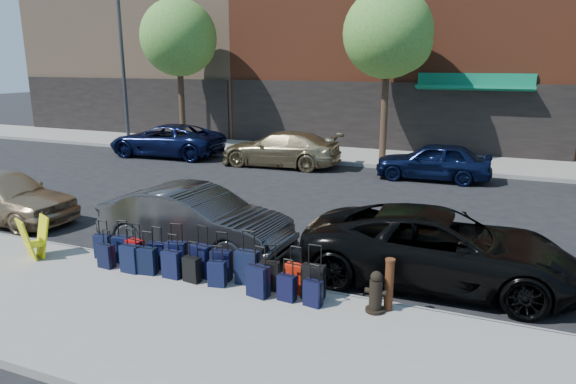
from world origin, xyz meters
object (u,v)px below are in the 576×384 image
at_px(car_near_1, 195,220).
at_px(car_far_0, 166,140).
at_px(display_rack, 34,238).
at_px(tree_left, 181,40).
at_px(fire_hydrant, 376,293).
at_px(car_far_1, 280,149).
at_px(streetlight, 125,55).
at_px(car_near_2, 439,248).
at_px(car_near_0, 4,196).
at_px(bollard, 389,284).
at_px(tree_center, 391,36).
at_px(car_far_2, 433,161).
at_px(suitcase_front_5, 201,261).

xyz_separation_m(car_near_1, car_far_0, (-8.18, 10.25, -0.00)).
height_order(display_rack, car_near_1, car_near_1).
distance_m(tree_left, fire_hydrant, 20.34).
height_order(fire_hydrant, car_far_1, car_far_1).
bearing_deg(car_far_0, streetlight, -121.33).
relative_size(fire_hydrant, car_near_2, 0.14).
xyz_separation_m(streetlight, car_near_0, (5.55, -12.14, -3.92)).
distance_m(tree_left, car_far_0, 5.34).
distance_m(fire_hydrant, bollard, 0.29).
distance_m(tree_center, car_far_1, 6.67).
bearing_deg(display_rack, tree_center, 97.20).
bearing_deg(car_far_2, suitcase_front_5, -17.51).
distance_m(bollard, car_near_2, 1.95).
height_order(suitcase_front_5, car_near_0, car_near_0).
xyz_separation_m(tree_center, display_rack, (-4.52, -14.84, -4.81)).
distance_m(tree_center, car_far_0, 11.21).
relative_size(tree_center, car_near_2, 1.36).
height_order(bollard, car_far_2, car_far_2).
height_order(car_near_2, car_far_2, car_near_2).
distance_m(bollard, car_near_1, 5.07).
relative_size(tree_left, display_rack, 8.01).
height_order(tree_left, car_far_0, tree_left).
bearing_deg(car_near_2, car_near_0, 89.73).
bearing_deg(car_near_1, car_near_2, -84.07).
distance_m(tree_center, car_near_1, 13.72).
bearing_deg(tree_left, car_far_1, -22.28).
relative_size(bollard, display_rack, 1.03).
xyz_separation_m(streetlight, car_far_1, (9.50, -1.99, -3.92)).
distance_m(tree_left, car_near_2, 19.48).
xyz_separation_m(fire_hydrant, car_near_1, (-4.66, 1.64, 0.27)).
bearing_deg(bollard, car_far_1, 121.49).
relative_size(tree_center, streetlight, 0.91).
height_order(streetlight, suitcase_front_5, streetlight).
bearing_deg(tree_center, car_far_1, -145.67).
distance_m(car_near_2, car_far_1, 12.41).
xyz_separation_m(suitcase_front_5, fire_hydrant, (3.58, -0.15, 0.01)).
relative_size(streetlight, suitcase_front_5, 7.62).
bearing_deg(display_rack, car_far_2, 84.08).
height_order(bollard, car_near_2, car_near_2).
bearing_deg(bollard, car_far_2, 93.76).
xyz_separation_m(fire_hydrant, car_far_2, (-0.56, 11.56, 0.22)).
bearing_deg(car_near_1, display_rack, 127.86).
bearing_deg(car_far_0, tree_left, -170.14).
bearing_deg(streetlight, tree_left, 13.39).
height_order(tree_left, car_far_2, tree_left).
xyz_separation_m(streetlight, car_far_0, (3.57, -1.84, -3.91)).
height_order(streetlight, fire_hydrant, streetlight).
bearing_deg(display_rack, car_near_1, 60.01).
xyz_separation_m(tree_center, car_far_2, (2.41, -2.87, -4.69)).
bearing_deg(bollard, car_near_1, 163.09).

